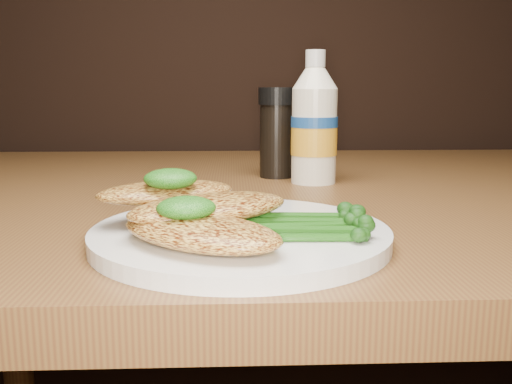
{
  "coord_description": "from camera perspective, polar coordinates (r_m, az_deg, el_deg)",
  "views": [
    {
      "loc": [
        -0.11,
        0.34,
        0.88
      ],
      "look_at": [
        -0.09,
        0.8,
        0.79
      ],
      "focal_mm": 39.09,
      "sensor_mm": 36.0,
      "label": 1
    }
  ],
  "objects": [
    {
      "name": "pepper_grinder",
      "position": [
        0.79,
        2.13,
        6.07
      ],
      "size": [
        0.07,
        0.07,
        0.13
      ],
      "primitive_type": null,
      "rotation": [
        0.0,
        0.0,
        0.42
      ],
      "color": "black",
      "rests_on": "dining_table"
    },
    {
      "name": "chicken_back",
      "position": [
        0.48,
        -9.19,
        -0.0
      ],
      "size": [
        0.13,
        0.1,
        0.02
      ],
      "primitive_type": "ellipsoid",
      "rotation": [
        0.0,
        0.0,
        0.35
      ],
      "color": "gold",
      "rests_on": "plate"
    },
    {
      "name": "pesto_front",
      "position": [
        0.41,
        -7.15,
        -1.61
      ],
      "size": [
        0.05,
        0.04,
        0.02
      ],
      "primitive_type": "ellipsoid",
      "rotation": [
        0.0,
        0.0,
        0.11
      ],
      "color": "#093808",
      "rests_on": "chicken_front"
    },
    {
      "name": "mayo_bottle",
      "position": [
        0.74,
        5.99,
        7.58
      ],
      "size": [
        0.07,
        0.07,
        0.17
      ],
      "primitive_type": null,
      "rotation": [
        0.0,
        0.0,
        0.15
      ],
      "color": "white",
      "rests_on": "dining_table"
    },
    {
      "name": "pesto_back",
      "position": [
        0.46,
        -8.75,
        1.36
      ],
      "size": [
        0.04,
        0.04,
        0.02
      ],
      "primitive_type": "ellipsoid",
      "rotation": [
        0.0,
        0.0,
        0.01
      ],
      "color": "#093808",
      "rests_on": "chicken_back"
    },
    {
      "name": "broccolini_bundle",
      "position": [
        0.44,
        4.9,
        -3.1
      ],
      "size": [
        0.13,
        0.11,
        0.02
      ],
      "primitive_type": null,
      "rotation": [
        0.0,
        0.0,
        -0.17
      ],
      "color": "#1A4E11",
      "rests_on": "plate"
    },
    {
      "name": "chicken_mid",
      "position": [
        0.44,
        -4.74,
        -1.62
      ],
      "size": [
        0.15,
        0.13,
        0.02
      ],
      "primitive_type": "ellipsoid",
      "rotation": [
        0.0,
        0.0,
        0.52
      ],
      "color": "gold",
      "rests_on": "plate"
    },
    {
      "name": "plate",
      "position": [
        0.46,
        -1.6,
        -4.41
      ],
      "size": [
        0.24,
        0.24,
        0.01
      ],
      "primitive_type": "cylinder",
      "color": "white",
      "rests_on": "dining_table"
    },
    {
      "name": "chicken_front",
      "position": [
        0.4,
        -5.73,
        -4.05
      ],
      "size": [
        0.15,
        0.14,
        0.02
      ],
      "primitive_type": "ellipsoid",
      "rotation": [
        0.0,
        0.0,
        -0.66
      ],
      "color": "gold",
      "rests_on": "plate"
    }
  ]
}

